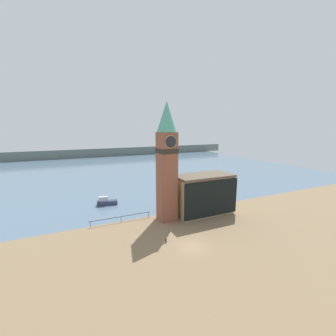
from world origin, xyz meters
name	(u,v)px	position (x,y,z in m)	size (l,w,h in m)	color
ground_plane	(192,247)	(0.00, 0.00, 0.00)	(160.00, 160.00, 0.00)	#846B4C
water	(107,168)	(0.00, 73.80, 0.00)	(160.00, 120.00, 0.00)	slate
far_shoreline	(95,153)	(0.00, 113.80, 2.50)	(180.00, 3.00, 5.00)	slate
pier_railing	(121,217)	(-7.74, 13.55, 0.96)	(11.82, 0.08, 1.09)	#232328
clock_tower	(167,159)	(0.79, 10.95, 12.06)	(3.71, 3.71, 22.68)	brown
pier_building	(204,194)	(9.05, 10.55, 4.20)	(12.21, 6.13, 8.35)	tan
boat_near	(106,202)	(-8.67, 24.45, 0.75)	(4.76, 2.14, 2.05)	#333856
mooring_bollard_near	(166,239)	(-3.05, 2.87, 0.47)	(0.35, 0.35, 0.87)	brown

